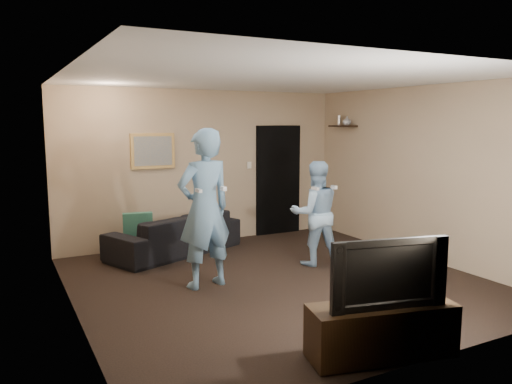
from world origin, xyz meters
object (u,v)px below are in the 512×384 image
tv_console (382,330)px  wii_player_left (205,209)px  television (384,271)px  wii_player_right (315,213)px  sofa (175,234)px

tv_console → wii_player_left: wii_player_left is taller
television → wii_player_left: size_ratio=0.53×
tv_console → wii_player_right: wii_player_right is taller
tv_console → television: (0.00, 0.00, 0.54)m
wii_player_right → wii_player_left: bearing=-174.2°
sofa → wii_player_right: wii_player_right is taller
sofa → tv_console: (0.46, -4.24, -0.07)m
wii_player_left → wii_player_right: size_ratio=1.32×
wii_player_left → television: bearing=-75.9°
television → wii_player_right: size_ratio=0.70×
sofa → wii_player_left: 1.86m
sofa → tv_console: bearing=74.3°
television → wii_player_right: bearing=80.2°
tv_console → wii_player_left: 2.71m
sofa → tv_console: 4.27m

